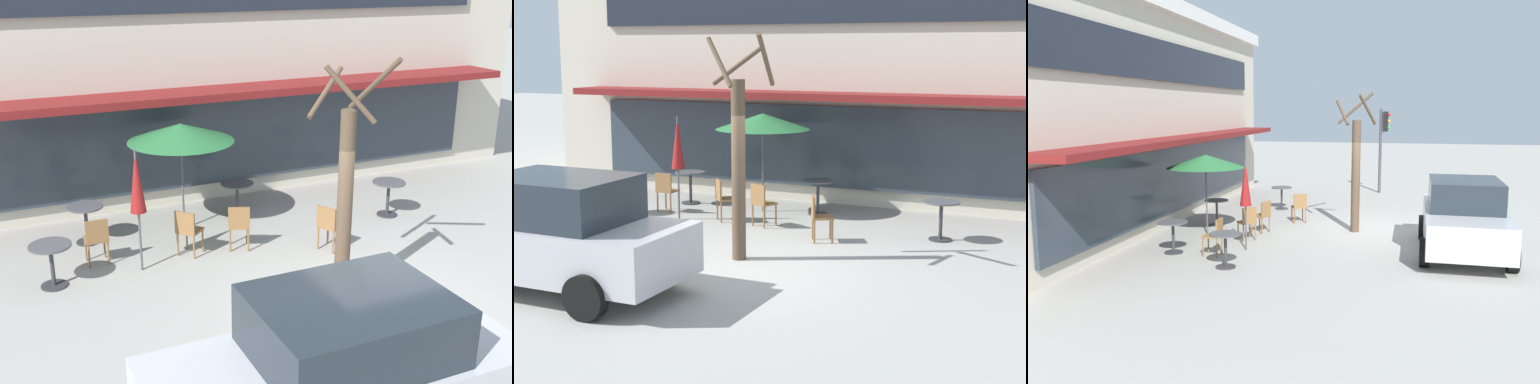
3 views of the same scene
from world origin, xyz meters
TOP-DOWN VIEW (x-y plane):
  - ground_plane at (0.00, 0.00)m, footprint 80.00×80.00m
  - building_facade at (0.00, 9.96)m, footprint 16.42×9.10m
  - cafe_table_near_wall at (-3.45, 4.61)m, footprint 0.70×0.70m
  - cafe_table_streetside at (-0.26, 4.68)m, footprint 0.70×0.70m
  - cafe_table_by_tree at (-4.31, 3.00)m, footprint 0.70×0.70m
  - cafe_table_mid_patio at (2.72, 3.42)m, footprint 0.70×0.70m
  - patio_umbrella_green_folded at (-1.52, 4.50)m, footprint 2.10×2.10m
  - patio_umbrella_cream_folded at (-2.80, 3.00)m, footprint 0.28×0.28m
  - cafe_chair_0 at (0.63, 2.38)m, footprint 0.54×0.54m
  - cafe_chair_1 at (-3.46, 3.55)m, footprint 0.40×0.40m
  - cafe_chair_2 at (-0.89, 3.10)m, footprint 0.52×0.52m
  - cafe_chair_3 at (-1.85, 3.24)m, footprint 0.56×0.56m
  - parked_sedan at (-1.91, -2.11)m, footprint 4.21×2.04m
  - street_tree at (-0.17, 0.63)m, footprint 1.21×1.15m

SIDE VIEW (x-z plane):
  - ground_plane at x=0.00m, z-range 0.00..0.00m
  - cafe_table_near_wall at x=-3.45m, z-range 0.14..0.90m
  - cafe_table_streetside at x=-0.26m, z-range 0.14..0.90m
  - cafe_table_by_tree at x=-4.31m, z-range 0.14..0.90m
  - cafe_table_mid_patio at x=2.72m, z-range 0.14..0.90m
  - cafe_chair_0 at x=0.63m, z-range 0.08..0.97m
  - cafe_chair_1 at x=-3.46m, z-range 0.08..0.97m
  - cafe_chair_2 at x=-0.89m, z-range 0.08..0.97m
  - cafe_chair_3 at x=-1.85m, z-range 0.08..0.97m
  - parked_sedan at x=-1.91m, z-range 0.00..1.76m
  - patio_umbrella_cream_folded at x=-2.80m, z-range 0.53..2.73m
  - street_tree at x=-0.17m, z-range -0.19..3.68m
  - patio_umbrella_green_folded at x=-1.52m, z-range 0.92..3.12m
  - building_facade at x=0.00m, z-range 0.00..6.56m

